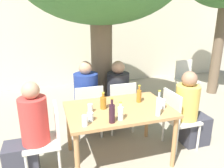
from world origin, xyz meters
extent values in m
plane|color=gray|center=(0.00, 0.00, 0.00)|extent=(30.00, 30.00, 0.00)
cube|color=beige|center=(0.00, 3.70, 1.40)|extent=(10.00, 0.08, 2.80)
cylinder|color=brown|center=(0.09, 1.20, 0.97)|extent=(0.38, 0.38, 1.94)
cylinder|color=brown|center=(3.27, 1.87, 1.10)|extent=(0.24, 0.24, 2.20)
cube|color=#B27F4C|center=(0.00, 0.00, 0.76)|extent=(1.40, 0.93, 0.04)
cylinder|color=#B27F4C|center=(-0.64, -0.40, 0.37)|extent=(0.06, 0.06, 0.74)
cylinder|color=#B27F4C|center=(0.64, -0.40, 0.37)|extent=(0.06, 0.06, 0.74)
cylinder|color=#B27F4C|center=(-0.64, 0.40, 0.37)|extent=(0.06, 0.06, 0.74)
cylinder|color=#B27F4C|center=(0.64, 0.40, 0.37)|extent=(0.06, 0.06, 0.74)
cube|color=beige|center=(-1.02, 0.00, 0.45)|extent=(0.44, 0.44, 0.04)
cube|color=beige|center=(-0.82, 0.00, 0.69)|extent=(0.04, 0.44, 0.45)
cylinder|color=beige|center=(-1.21, 0.19, 0.21)|extent=(0.04, 0.04, 0.43)
cylinder|color=beige|center=(-0.83, 0.19, 0.21)|extent=(0.04, 0.04, 0.43)
cylinder|color=beige|center=(-0.83, -0.19, 0.21)|extent=(0.04, 0.04, 0.43)
cube|color=beige|center=(1.02, 0.00, 0.45)|extent=(0.44, 0.44, 0.04)
cube|color=beige|center=(0.82, 0.00, 0.69)|extent=(0.04, 0.44, 0.45)
cylinder|color=beige|center=(1.21, -0.19, 0.21)|extent=(0.04, 0.04, 0.43)
cylinder|color=beige|center=(1.21, 0.19, 0.21)|extent=(0.04, 0.04, 0.43)
cylinder|color=beige|center=(0.83, -0.19, 0.21)|extent=(0.04, 0.04, 0.43)
cylinder|color=beige|center=(0.83, 0.19, 0.21)|extent=(0.04, 0.04, 0.43)
cube|color=beige|center=(-0.28, 0.78, 0.45)|extent=(0.44, 0.44, 0.04)
cube|color=beige|center=(-0.28, 0.58, 0.69)|extent=(0.44, 0.04, 0.45)
cylinder|color=beige|center=(-0.09, 0.97, 0.21)|extent=(0.04, 0.04, 0.43)
cylinder|color=beige|center=(-0.47, 0.97, 0.21)|extent=(0.04, 0.04, 0.43)
cylinder|color=beige|center=(-0.09, 0.59, 0.21)|extent=(0.04, 0.04, 0.43)
cylinder|color=beige|center=(-0.47, 0.59, 0.21)|extent=(0.04, 0.04, 0.43)
cube|color=beige|center=(0.28, 0.78, 0.45)|extent=(0.44, 0.44, 0.04)
cube|color=beige|center=(0.28, 0.58, 0.69)|extent=(0.44, 0.04, 0.45)
cylinder|color=beige|center=(0.47, 0.97, 0.21)|extent=(0.04, 0.04, 0.43)
cylinder|color=beige|center=(0.09, 0.97, 0.21)|extent=(0.04, 0.04, 0.43)
cylinder|color=beige|center=(0.47, 0.59, 0.21)|extent=(0.04, 0.04, 0.43)
cylinder|color=beige|center=(0.09, 0.59, 0.21)|extent=(0.04, 0.04, 0.43)
cube|color=beige|center=(2.36, 1.72, 0.45)|extent=(0.44, 0.44, 0.04)
cube|color=beige|center=(2.36, 1.92, 0.69)|extent=(0.44, 0.04, 0.45)
cylinder|color=beige|center=(2.17, 1.53, 0.21)|extent=(0.04, 0.04, 0.43)
cylinder|color=beige|center=(2.55, 1.53, 0.21)|extent=(0.04, 0.04, 0.43)
cylinder|color=beige|center=(2.17, 1.91, 0.21)|extent=(0.04, 0.04, 0.43)
cylinder|color=beige|center=(2.55, 1.91, 0.21)|extent=(0.04, 0.04, 0.43)
cube|color=#383842|center=(-1.28, 0.00, 0.23)|extent=(0.40, 0.30, 0.47)
cylinder|color=#C63833|center=(-1.08, 0.00, 0.76)|extent=(0.33, 0.33, 0.59)
sphere|color=tan|center=(-1.08, 0.00, 1.14)|extent=(0.21, 0.21, 0.21)
cube|color=#383842|center=(1.28, 0.00, 0.23)|extent=(0.40, 0.32, 0.47)
cylinder|color=gold|center=(1.08, 0.00, 0.73)|extent=(0.35, 0.35, 0.52)
sphere|color=#936B51|center=(1.08, 0.00, 1.09)|extent=(0.23, 0.23, 0.23)
cube|color=#383842|center=(-0.28, 1.04, 0.23)|extent=(0.36, 0.40, 0.47)
cylinder|color=navy|center=(-0.28, 0.84, 0.77)|extent=(0.40, 0.40, 0.60)
sphere|color=tan|center=(-0.28, 0.84, 1.16)|extent=(0.22, 0.22, 0.22)
cube|color=#383842|center=(0.28, 1.04, 0.23)|extent=(0.35, 0.40, 0.47)
cylinder|color=#232328|center=(0.28, 0.84, 0.75)|extent=(0.38, 0.38, 0.56)
sphere|color=tan|center=(0.28, 0.84, 1.13)|extent=(0.22, 0.22, 0.22)
cylinder|color=silver|center=(-0.09, -0.32, 0.86)|extent=(0.07, 0.07, 0.16)
cylinder|color=silver|center=(-0.09, -0.32, 0.97)|extent=(0.03, 0.03, 0.06)
cylinder|color=gold|center=(-0.09, -0.32, 1.00)|extent=(0.03, 0.03, 0.01)
cylinder|color=#9E661E|center=(0.35, 0.12, 0.87)|extent=(0.07, 0.07, 0.18)
cylinder|color=#9E661E|center=(0.35, 0.12, 0.99)|extent=(0.03, 0.03, 0.06)
cylinder|color=gold|center=(0.35, 0.12, 1.03)|extent=(0.03, 0.03, 0.01)
cylinder|color=#9E661E|center=(-0.20, 0.05, 0.86)|extent=(0.08, 0.08, 0.16)
cylinder|color=#9E661E|center=(-0.20, 0.05, 0.97)|extent=(0.03, 0.03, 0.06)
cylinder|color=gold|center=(-0.20, 0.05, 1.00)|extent=(0.04, 0.04, 0.01)
cylinder|color=silver|center=(0.40, -0.35, 0.89)|extent=(0.06, 0.06, 0.23)
cylinder|color=silver|center=(0.40, -0.35, 1.05)|extent=(0.02, 0.02, 0.08)
cylinder|color=gold|center=(0.40, -0.35, 1.10)|extent=(0.03, 0.03, 0.01)
cylinder|color=#331923|center=(-0.21, -0.36, 0.89)|extent=(0.07, 0.07, 0.22)
cylinder|color=#331923|center=(-0.21, -0.36, 1.04)|extent=(0.03, 0.03, 0.08)
cylinder|color=gold|center=(-0.21, -0.36, 1.08)|extent=(0.03, 0.03, 0.01)
cylinder|color=white|center=(-0.52, -0.35, 0.84)|extent=(0.07, 0.07, 0.13)
cylinder|color=white|center=(0.56, -0.18, 0.84)|extent=(0.07, 0.07, 0.13)
cylinder|color=silver|center=(-0.44, -0.24, 0.83)|extent=(0.07, 0.07, 0.10)
cylinder|color=silver|center=(-0.39, -0.01, 0.83)|extent=(0.06, 0.06, 0.11)
camera|label=1|loc=(-0.90, -2.55, 1.98)|focal=35.00mm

